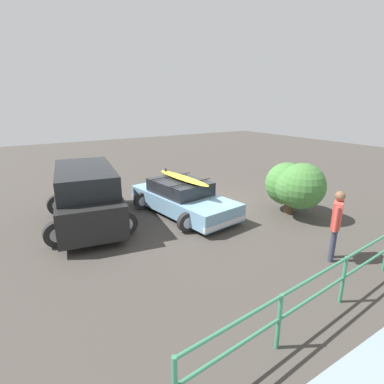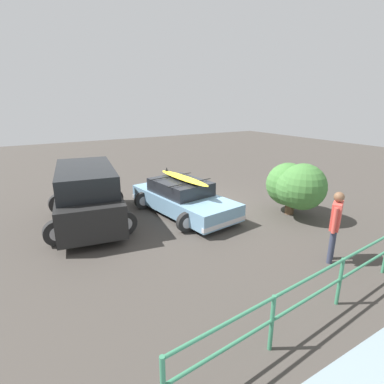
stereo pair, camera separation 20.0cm
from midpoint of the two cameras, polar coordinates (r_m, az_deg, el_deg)
ground_plane at (r=11.45m, az=1.38°, el=-2.77°), size 44.00×44.00×0.02m
sedan_car at (r=10.59m, az=-1.26°, el=-1.09°), size 2.72×4.49×1.46m
suv_car at (r=10.14m, az=-18.78°, el=-0.53°), size 2.98×4.69×1.88m
person_bystander at (r=8.08m, az=26.32°, el=-4.91°), size 0.63×0.43×1.81m
railing_fence at (r=7.45m, az=30.96°, el=-10.84°), size 9.86×0.82×1.01m
bush_near_left at (r=10.84m, az=19.61°, el=0.93°), size 1.88×2.35×1.93m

